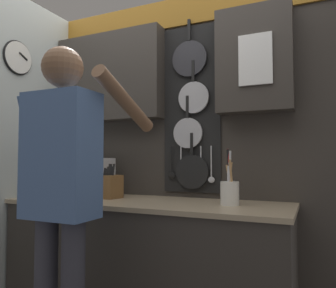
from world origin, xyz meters
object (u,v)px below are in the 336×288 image
(utensil_crock, at_px, (230,191))
(knife_block, at_px, (111,186))
(microwave, at_px, (76,177))
(person, at_px, (62,180))

(utensil_crock, bearing_deg, knife_block, -179.86)
(microwave, xyz_separation_m, person, (0.50, -0.70, 0.03))
(person, bearing_deg, utensil_crock, 44.13)
(knife_block, xyz_separation_m, person, (0.16, -0.70, 0.09))
(utensil_crock, relative_size, person, 0.20)
(utensil_crock, bearing_deg, microwave, -179.89)
(knife_block, xyz_separation_m, utensil_crock, (0.89, 0.00, -0.00))
(microwave, distance_m, utensil_crock, 1.23)
(microwave, bearing_deg, knife_block, 0.02)
(knife_block, height_order, utensil_crock, utensil_crock)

